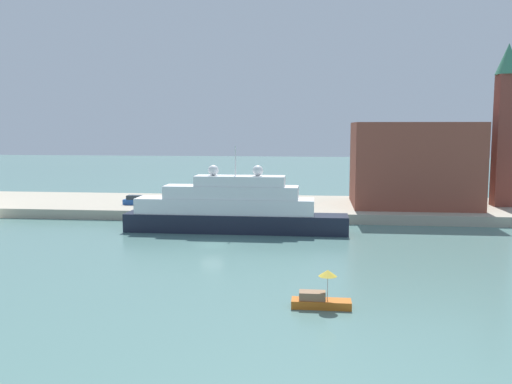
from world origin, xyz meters
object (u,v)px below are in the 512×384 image
Objects in this scene: large_yacht at (232,209)px; harbor_building at (413,164)px; parked_car at (135,201)px; bell_tower at (506,118)px; mooring_bollard at (262,209)px; person_figure at (154,203)px; small_motorboat at (320,297)px.

harbor_building is (26.57, 18.09, 5.06)m from large_yacht.
harbor_building is 45.33m from parked_car.
bell_tower is 29.12× the size of mooring_bollard.
harbor_building is 11.80× the size of person_figure.
harbor_building reaches higher than large_yacht.
bell_tower reaches higher than small_motorboat.
harbor_building reaches higher than small_motorboat.
person_figure is (-54.81, -7.95, -13.19)m from bell_tower.
harbor_building is 0.75× the size of bell_tower.
small_motorboat is at bearing -120.54° from bell_tower.
small_motorboat is 48.76m from person_figure.
bell_tower is 41.24m from mooring_bollard.
person_figure is (-40.65, -6.98, -5.90)m from harbor_building.
person_figure is (-14.08, 11.12, -0.84)m from large_yacht.
parked_car is 4.36× the size of mooring_bollard.
mooring_bollard is at bearing -164.43° from bell_tower.
large_yacht is at bearing 110.96° from small_motorboat.
small_motorboat is 51.18m from harbor_building.
harbor_building is 41.67m from person_figure.
large_yacht is 9.26m from mooring_bollard.
small_motorboat is 0.18× the size of bell_tower.
parked_car is at bearing -175.01° from harbor_building.
large_yacht is 46.64m from bell_tower.
large_yacht reaches higher than parked_car.
large_yacht reaches higher than person_figure.
large_yacht is 7.83× the size of parked_car.
small_motorboat is at bearing -77.80° from mooring_bollard.
harbor_building is at bearing 9.74° from person_figure.
small_motorboat is at bearing -58.19° from person_figure.
large_yacht reaches higher than mooring_bollard.
bell_tower is 6.68× the size of parked_car.
bell_tower is (40.73, 19.07, 12.35)m from large_yacht.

